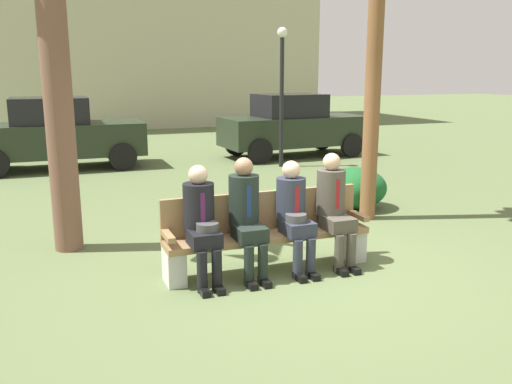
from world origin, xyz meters
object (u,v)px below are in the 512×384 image
at_px(seated_man_centerleft, 246,212).
at_px(parked_car_far, 293,126).
at_px(seated_man_rightmost, 334,204).
at_px(street_lamp, 282,82).
at_px(shrub_near_bench, 291,203).
at_px(parked_car_near, 57,134).
at_px(seated_man_centerright, 294,211).
at_px(park_bench, 266,232).
at_px(shrub_mid_lawn, 354,188).
at_px(building_backdrop, 152,3).
at_px(seated_man_leftmost, 201,219).

distance_m(seated_man_centerleft, parked_car_far, 8.91).
bearing_deg(seated_man_rightmost, street_lamp, 71.63).
xyz_separation_m(seated_man_rightmost, shrub_near_bench, (0.34, 1.94, -0.46)).
bearing_deg(parked_car_near, seated_man_centerright, -73.65).
height_order(shrub_near_bench, parked_car_far, parked_car_far).
distance_m(seated_man_centerleft, seated_man_centerright, 0.58).
height_order(parked_car_far, street_lamp, street_lamp).
bearing_deg(park_bench, seated_man_centerleft, -156.62).
bearing_deg(parked_car_far, seated_man_centerright, -114.65).
height_order(seated_man_centerright, shrub_mid_lawn, seated_man_centerright).
relative_size(park_bench, shrub_mid_lawn, 2.18).
relative_size(seated_man_centerright, shrub_mid_lawn, 1.15).
xyz_separation_m(seated_man_centerleft, building_backdrop, (2.81, 20.06, 4.51)).
bearing_deg(seated_man_leftmost, parked_car_near, 98.99).
bearing_deg(park_bench, shrub_mid_lawn, 41.09).
distance_m(park_bench, building_backdrop, 20.66).
xyz_separation_m(seated_man_leftmost, shrub_mid_lawn, (3.28, 2.29, -0.37)).
bearing_deg(seated_man_rightmost, parked_car_near, 109.71).
relative_size(seated_man_centerright, parked_car_far, 0.32).
relative_size(seated_man_leftmost, seated_man_centerleft, 0.96).
relative_size(seated_man_centerleft, seated_man_rightmost, 1.01).
bearing_deg(shrub_near_bench, seated_man_rightmost, -99.98).
relative_size(parked_car_far, street_lamp, 1.22).
distance_m(seated_man_centerright, building_backdrop, 20.71).
distance_m(seated_man_rightmost, building_backdrop, 20.64).
distance_m(seated_man_leftmost, shrub_near_bench, 2.80).
xyz_separation_m(park_bench, seated_man_leftmost, (-0.81, -0.14, 0.28)).
height_order(seated_man_centerright, parked_car_near, parked_car_near).
height_order(shrub_mid_lawn, parked_car_far, parked_car_far).
xyz_separation_m(seated_man_leftmost, street_lamp, (3.77, 6.50, 1.31)).
xyz_separation_m(seated_man_leftmost, shrub_near_bench, (1.96, 1.95, -0.43)).
distance_m(parked_car_far, street_lamp, 2.04).
height_order(park_bench, parked_car_far, parked_car_far).
bearing_deg(seated_man_leftmost, shrub_near_bench, 44.87).
xyz_separation_m(seated_man_rightmost, street_lamp, (2.16, 6.49, 1.28)).
relative_size(street_lamp, building_backdrop, 0.24).
distance_m(seated_man_centerleft, parked_car_near, 8.29).
distance_m(seated_man_centerleft, building_backdrop, 20.75).
bearing_deg(building_backdrop, shrub_mid_lawn, -90.14).
xyz_separation_m(shrub_near_bench, shrub_mid_lawn, (1.33, 0.35, 0.06)).
xyz_separation_m(park_bench, parked_car_far, (3.90, 7.74, 0.40)).
height_order(park_bench, street_lamp, street_lamp).
distance_m(park_bench, seated_man_centerleft, 0.44).
xyz_separation_m(seated_man_centerright, street_lamp, (2.68, 6.51, 1.32)).
bearing_deg(shrub_near_bench, shrub_mid_lawn, 14.59).
xyz_separation_m(park_bench, parked_car_near, (-2.09, 7.96, 0.40)).
height_order(seated_man_rightmost, parked_car_near, parked_car_near).
bearing_deg(parked_car_near, shrub_mid_lawn, -51.82).
bearing_deg(seated_man_centerright, seated_man_rightmost, 1.29).
bearing_deg(parked_car_far, building_backdrop, 96.47).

